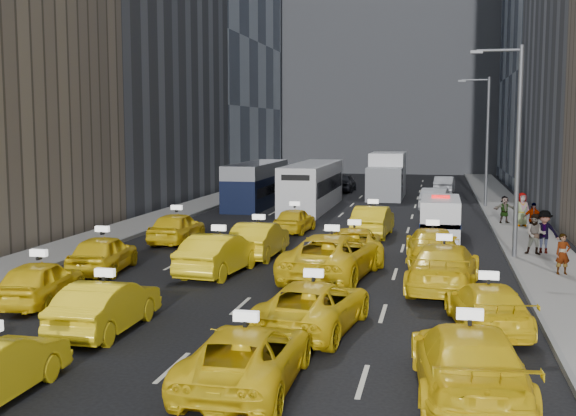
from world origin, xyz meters
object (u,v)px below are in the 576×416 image
Objects in this scene: box_truck at (387,176)px; pedestrian_0 at (563,254)px; double_decker at (257,185)px; nypd_van at (440,218)px; taxi_3 at (468,361)px; city_bus at (312,186)px; taxi_2 at (246,356)px.

pedestrian_0 is (8.62, -29.17, -0.83)m from box_truck.
double_decker is 1.32× the size of box_truck.
taxi_3 is at bearing -90.49° from nypd_van.
box_truck is at bearing 57.97° from city_bus.
nypd_van is (4.16, 22.70, 0.29)m from taxi_2.
nypd_van reaches higher than taxi_3.
city_bus is (-9.16, 33.55, 0.75)m from taxi_3.
taxi_3 reaches higher than taxi_2.
city_bus is at bearing 125.68° from nypd_van.
pedestrian_0 is at bearing -66.04° from box_truck.
nypd_van is at bearing -49.02° from double_decker.
city_bus is at bearing -82.84° from taxi_2.
taxi_3 is 22.40m from nypd_van.
double_decker is 0.87× the size of city_bus.
double_decker is (-12.75, 12.07, 0.53)m from nypd_van.
taxi_3 is 1.07× the size of nypd_van.
city_bus reaches higher than nypd_van.
box_truck reaches higher than city_bus.
nypd_van is 17.56m from double_decker.
city_bus is 9.75m from box_truck.
taxi_3 is at bearing -76.16° from box_truck.
pedestrian_0 is at bearing -56.76° from double_decker.
city_bus is at bearing 107.80° from pedestrian_0.
taxi_2 is 0.46× the size of double_decker.
taxi_2 is 3.18× the size of pedestrian_0.
nypd_van is 14.09m from city_bus.
pedestrian_0 is at bearing -66.29° from nypd_van.
pedestrian_0 is at bearing -123.22° from taxi_2.
double_decker reaches higher than pedestrian_0.
pedestrian_0 is at bearing -62.27° from city_bus.
double_decker is at bearing -76.43° from taxi_2.
box_truck is (0.03, 42.53, 1.07)m from taxi_2.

